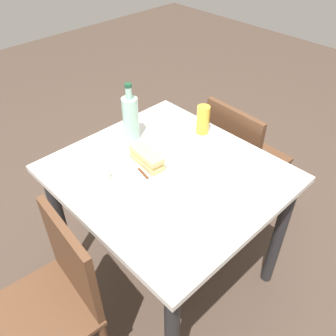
% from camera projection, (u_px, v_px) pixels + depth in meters
% --- Properties ---
extents(ground_plane, '(8.00, 8.00, 0.00)m').
position_uv_depth(ground_plane, '(168.00, 272.00, 2.08)').
color(ground_plane, '#47382D').
extents(dining_table, '(0.96, 0.88, 0.77)m').
position_uv_depth(dining_table, '(168.00, 192.00, 1.68)').
color(dining_table, silver).
rests_on(dining_table, ground).
extents(chair_far, '(0.43, 0.43, 0.85)m').
position_uv_depth(chair_far, '(55.00, 297.00, 1.43)').
color(chair_far, brown).
rests_on(chair_far, ground).
extents(chair_near, '(0.42, 0.42, 0.85)m').
position_uv_depth(chair_near, '(239.00, 157.00, 2.14)').
color(chair_near, brown).
rests_on(chair_near, ground).
extents(plate_near, '(0.23, 0.23, 0.01)m').
position_uv_depth(plate_near, '(147.00, 165.00, 1.62)').
color(plate_near, silver).
rests_on(plate_near, dining_table).
extents(baguette_sandwich_near, '(0.19, 0.09, 0.07)m').
position_uv_depth(baguette_sandwich_near, '(147.00, 158.00, 1.59)').
color(baguette_sandwich_near, '#DBB77A').
rests_on(baguette_sandwich_near, plate_near).
extents(knife_near, '(0.18, 0.04, 0.01)m').
position_uv_depth(knife_near, '(139.00, 169.00, 1.58)').
color(knife_near, silver).
rests_on(knife_near, plate_near).
extents(water_bottle, '(0.08, 0.08, 0.30)m').
position_uv_depth(water_bottle, '(131.00, 118.00, 1.72)').
color(water_bottle, '#99C6B7').
rests_on(water_bottle, dining_table).
extents(beer_glass, '(0.07, 0.07, 0.15)m').
position_uv_depth(beer_glass, '(203.00, 120.00, 1.79)').
color(beer_glass, gold).
rests_on(beer_glass, dining_table).
extents(olive_bowl, '(0.10, 0.10, 0.03)m').
position_uv_depth(olive_bowl, '(99.00, 176.00, 1.55)').
color(olive_bowl, silver).
rests_on(olive_bowl, dining_table).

